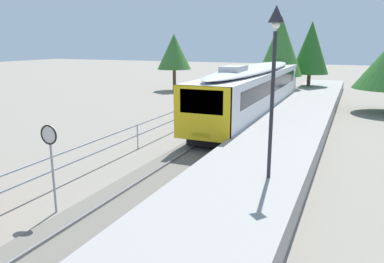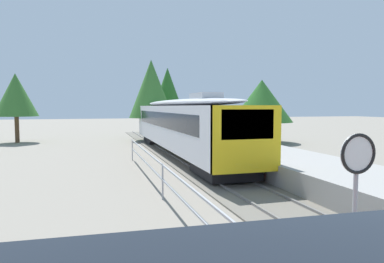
{
  "view_description": "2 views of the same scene",
  "coord_description": "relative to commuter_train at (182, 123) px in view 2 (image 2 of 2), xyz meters",
  "views": [
    {
      "loc": [
        6.4,
        5.31,
        5.18
      ],
      "look_at": [
        0.4,
        19.25,
        1.6
      ],
      "focal_mm": 35.45,
      "sensor_mm": 36.0,
      "label": 1
    },
    {
      "loc": [
        -5.62,
        9.51,
        3.2
      ],
      "look_at": [
        -1.0,
        25.25,
        2.0
      ],
      "focal_mm": 32.31,
      "sensor_mm": 36.0,
      "label": 2
    }
  ],
  "objects": [
    {
      "name": "commuter_train",
      "position": [
        0.0,
        0.0,
        0.0
      ],
      "size": [
        2.82,
        19.73,
        3.74
      ],
      "color": "silver",
      "rests_on": "track_rails"
    },
    {
      "name": "station_platform",
      "position": [
        3.25,
        -9.0,
        -1.7
      ],
      "size": [
        3.9,
        60.0,
        0.9
      ],
      "primitive_type": "cube",
      "color": "#999691",
      "rests_on": "ground"
    },
    {
      "name": "tree_behind_station_far",
      "position": [
        -11.87,
        11.86,
        2.04
      ],
      "size": [
        3.67,
        3.67,
        6.08
      ],
      "color": "brown",
      "rests_on": "ground"
    },
    {
      "name": "tree_distant_left",
      "position": [
        8.82,
        5.97,
        1.52
      ],
      "size": [
        5.42,
        5.42,
        5.53
      ],
      "color": "brown",
      "rests_on": "ground"
    },
    {
      "name": "ground_plane",
      "position": [
        -3.0,
        -9.0,
        -2.15
      ],
      "size": [
        160.0,
        160.0,
        0.0
      ],
      "primitive_type": "plane",
      "color": "gray"
    },
    {
      "name": "tree_behind_carpark",
      "position": [
        2.1,
        13.83,
        2.51
      ],
      "size": [
        3.62,
        3.62,
        7.2
      ],
      "color": "brown",
      "rests_on": "ground"
    },
    {
      "name": "tree_distant_centre",
      "position": [
        -0.21,
        10.31,
        2.65
      ],
      "size": [
        4.11,
        4.11,
        7.48
      ],
      "color": "brown",
      "rests_on": "ground"
    },
    {
      "name": "speed_limit_sign",
      "position": [
        -1.84,
        -17.33,
        -0.02
      ],
      "size": [
        0.61,
        0.1,
        2.81
      ],
      "color": "#9EA0A5",
      "rests_on": "ground"
    },
    {
      "name": "track_rails",
      "position": [
        0.0,
        -9.0,
        -2.11
      ],
      "size": [
        3.2,
        60.0,
        0.14
      ],
      "color": "#6B665B",
      "rests_on": "ground"
    }
  ]
}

